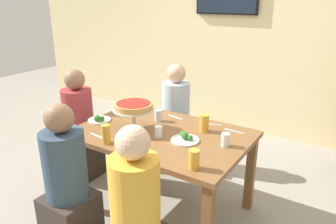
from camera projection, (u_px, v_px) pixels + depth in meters
ground_plane at (162, 207)px, 2.91m from camera, size 12.00×12.00×0.00m
rear_partition at (255, 30)px, 4.18m from camera, size 8.00×0.12×2.80m
dining_table at (162, 143)px, 2.70m from camera, size 1.42×0.97×0.74m
diner_far_left at (176, 123)px, 3.54m from camera, size 0.34×0.34×1.15m
diner_near_left at (68, 191)px, 2.30m from camera, size 0.34×0.34×1.15m
diner_head_west at (80, 133)px, 3.28m from camera, size 0.34×0.34×1.15m
deep_dish_pizza_stand at (134, 108)px, 2.65m from camera, size 0.35×0.35×0.24m
salad_plate_near_diner at (185, 139)px, 2.50m from camera, size 0.22×0.22×0.07m
salad_plate_far_diner at (99, 120)px, 2.89m from camera, size 0.20×0.20×0.07m
beer_glass_amber_tall at (194, 159)px, 2.08m from camera, size 0.07×0.07×0.13m
beer_glass_amber_short at (106, 134)px, 2.44m from camera, size 0.07×0.07×0.15m
beer_glass_amber_spare at (204, 123)px, 2.66m from camera, size 0.08×0.08×0.15m
water_glass_clear_near at (158, 132)px, 2.56m from camera, size 0.06×0.06×0.09m
water_glass_clear_far at (225, 140)px, 2.40m from camera, size 0.07×0.07×0.10m
water_glass_clear_spare at (158, 115)px, 2.89m from camera, size 0.07×0.07×0.11m
cutlery_fork_near at (145, 151)px, 2.34m from camera, size 0.18×0.06×0.00m
cutlery_knife_near at (234, 131)px, 2.68m from camera, size 0.18×0.03×0.00m
cutlery_fork_far at (98, 136)px, 2.59m from camera, size 0.18×0.04×0.00m
cutlery_knife_far at (176, 117)px, 2.99m from camera, size 0.18×0.05×0.00m
cutlery_spare_fork at (212, 124)px, 2.82m from camera, size 0.18×0.06×0.00m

